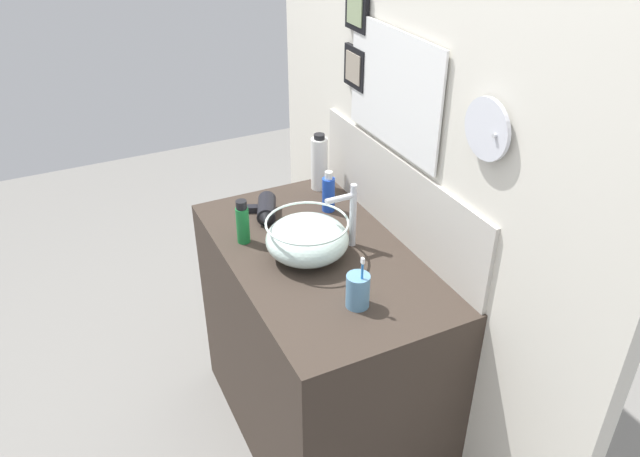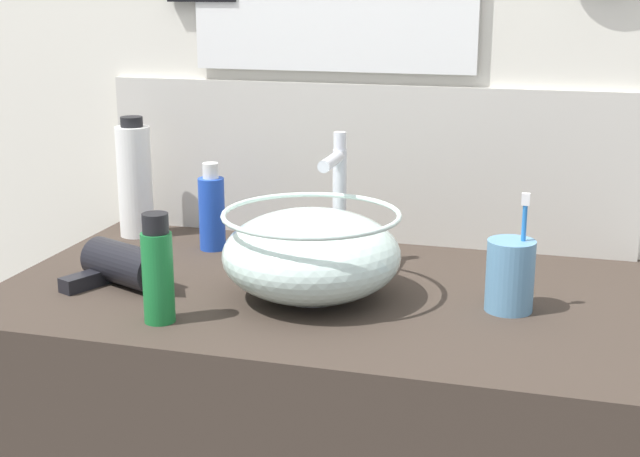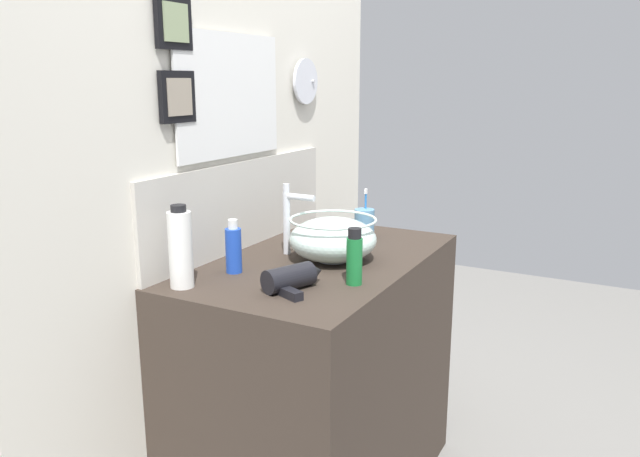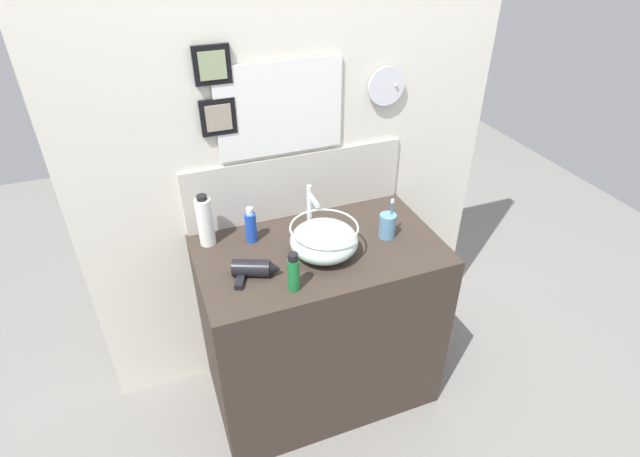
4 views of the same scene
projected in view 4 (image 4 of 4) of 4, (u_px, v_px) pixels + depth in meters
ground_plane at (320, 384)px, 2.59m from camera, size 6.00×6.00×0.00m
vanity_counter at (320, 323)px, 2.34m from camera, size 1.03×0.61×0.87m
back_panel at (292, 141)px, 2.16m from camera, size 1.91×0.10×2.45m
glass_bowl_sink at (324, 240)px, 2.02m from camera, size 0.28×0.28×0.14m
faucet at (311, 208)px, 2.11m from camera, size 0.02×0.12×0.24m
hair_drier at (255, 269)px, 1.93m from camera, size 0.20×0.14×0.07m
toothbrush_cup at (387, 226)px, 2.14m from camera, size 0.07×0.07×0.18m
lotion_bottle at (205, 221)px, 2.07m from camera, size 0.07×0.07×0.23m
soap_dispenser at (251, 226)px, 2.11m from camera, size 0.05×0.05×0.16m
spray_bottle at (294, 273)px, 1.84m from camera, size 0.05×0.05×0.16m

